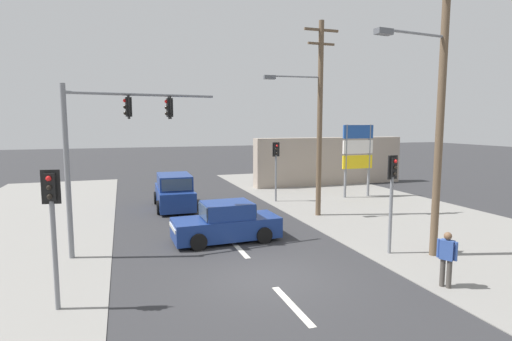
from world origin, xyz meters
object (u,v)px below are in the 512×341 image
utility_pole_midground_right (317,113)px  shopping_plaza_sign (358,150)px  utility_pole_foreground_right (439,96)px  pedestal_signal_left_kerb (52,216)px  sedan_crossing_left (226,223)px  pedestal_signal_right_kerb (392,188)px  pedestal_signal_far_median (276,162)px  suv_kerbside_parked (174,192)px  pedestrian_at_kerb (447,256)px  traffic_signal_mast (106,139)px

utility_pole_midground_right → shopping_plaza_sign: utility_pole_midground_right is taller
utility_pole_foreground_right → pedestal_signal_left_kerb: bearing=-178.3°
sedan_crossing_left → pedestal_signal_right_kerb: bearing=-33.8°
utility_pole_midground_right → pedestal_signal_far_median: bearing=98.1°
shopping_plaza_sign → suv_kerbside_parked: (-11.44, 0.31, -2.10)m
utility_pole_midground_right → pedestal_signal_left_kerb: 13.38m
utility_pole_midground_right → pedestal_signal_far_median: utility_pole_midground_right is taller
suv_kerbside_parked → sedan_crossing_left: suv_kerbside_parked is taller
shopping_plaza_sign → pedestrian_at_kerb: size_ratio=2.82×
utility_pole_foreground_right → sedan_crossing_left: 9.05m
pedestal_signal_far_median → pedestrian_at_kerb: size_ratio=2.18×
pedestal_signal_left_kerb → pedestal_signal_far_median: same height
utility_pole_foreground_right → suv_kerbside_parked: 14.23m
pedestal_signal_left_kerb → sedan_crossing_left: 7.30m
pedestal_signal_left_kerb → shopping_plaza_sign: (15.76, 11.11, 0.57)m
shopping_plaza_sign → pedestal_signal_right_kerb: bearing=-116.7°
pedestal_signal_left_kerb → pedestal_signal_far_median: (10.32, 11.33, 0.00)m
traffic_signal_mast → pedestrian_at_kerb: size_ratio=3.68×
utility_pole_foreground_right → utility_pole_midground_right: size_ratio=1.09×
utility_pole_midground_right → traffic_signal_mast: 10.23m
traffic_signal_mast → suv_kerbside_parked: bearing=66.3°
traffic_signal_mast → suv_kerbside_parked: (3.15, 7.17, -3.26)m
pedestal_signal_far_median → suv_kerbside_parked: pedestal_signal_far_median is taller
pedestal_signal_left_kerb → suv_kerbside_parked: size_ratio=0.78×
pedestal_signal_right_kerb → pedestal_signal_far_median: bearing=92.0°
pedestal_signal_right_kerb → pedestrian_at_kerb: size_ratio=2.18×
suv_kerbside_parked → sedan_crossing_left: size_ratio=1.07×
pedestal_signal_left_kerb → utility_pole_foreground_right: bearing=1.7°
pedestal_signal_left_kerb → sedan_crossing_left: pedestal_signal_left_kerb is taller
utility_pole_foreground_right → traffic_signal_mast: (-10.72, 3.91, -1.46)m
pedestal_signal_right_kerb → pedestal_signal_far_median: size_ratio=1.00×
pedestrian_at_kerb → sedan_crossing_left: bearing=126.4°
pedestal_signal_far_median → pedestrian_at_kerb: bearing=-90.1°
utility_pole_midground_right → pedestrian_at_kerb: (-0.61, -9.27, -4.24)m
traffic_signal_mast → pedestal_signal_far_median: 11.69m
traffic_signal_mast → pedestal_signal_left_kerb: size_ratio=1.69×
pedestal_signal_right_kerb → suv_kerbside_parked: 12.29m
suv_kerbside_parked → traffic_signal_mast: bearing=-113.7°
pedestal_signal_far_median → traffic_signal_mast: bearing=-142.3°
utility_pole_midground_right → pedestrian_at_kerb: utility_pole_midground_right is taller
utility_pole_foreground_right → pedestal_signal_far_median: (-1.58, 10.99, -3.19)m
utility_pole_foreground_right → pedestal_signal_left_kerb: (-11.89, -0.34, -3.19)m
utility_pole_foreground_right → shopping_plaza_sign: size_ratio=2.28×
pedestal_signal_left_kerb → suv_kerbside_parked: (4.32, 11.43, -1.53)m
suv_kerbside_parked → pedestrian_at_kerb: suv_kerbside_parked is taller
utility_pole_midground_right → traffic_signal_mast: bearing=-162.8°
utility_pole_midground_right → sedan_crossing_left: utility_pole_midground_right is taller
traffic_signal_mast → pedestal_signal_far_median: bearing=37.7°
traffic_signal_mast → sedan_crossing_left: size_ratio=1.40×
pedestal_signal_right_kerb → sedan_crossing_left: size_ratio=0.83×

